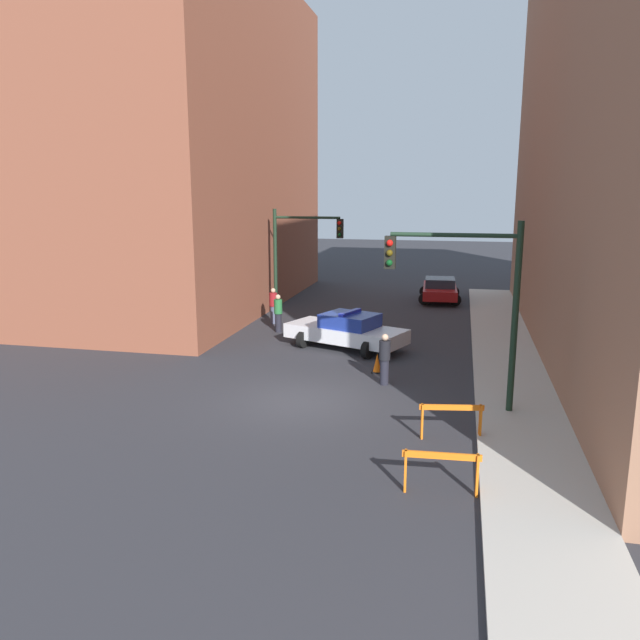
{
  "coord_description": "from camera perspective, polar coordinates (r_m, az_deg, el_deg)",
  "views": [
    {
      "loc": [
        4.4,
        -16.92,
        6.13
      ],
      "look_at": [
        -0.77,
        5.95,
        1.19
      ],
      "focal_mm": 35.0,
      "sensor_mm": 36.0,
      "label": 1
    }
  ],
  "objects": [
    {
      "name": "police_car",
      "position": [
        24.31,
        2.46,
        -0.96
      ],
      "size": [
        5.05,
        3.43,
        1.52
      ],
      "rotation": [
        0.0,
        0.0,
        1.2
      ],
      "color": "white",
      "rests_on": "ground_plane"
    },
    {
      "name": "pedestrian_sidewalk",
      "position": [
        19.91,
        5.93,
        -3.51
      ],
      "size": [
        0.48,
        0.48,
        1.66
      ],
      "rotation": [
        0.0,
        0.0,
        2.01
      ],
      "color": "black",
      "rests_on": "ground_plane"
    },
    {
      "name": "pedestrian_corner",
      "position": [
        28.9,
        -4.29,
        1.36
      ],
      "size": [
        0.48,
        0.48,
        1.66
      ],
      "rotation": [
        0.0,
        0.0,
        5.14
      ],
      "color": "#474C66",
      "rests_on": "ground_plane"
    },
    {
      "name": "barrier_front",
      "position": [
        13.25,
        11.03,
        -12.93
      ],
      "size": [
        1.6,
        0.26,
        0.9
      ],
      "rotation": [
        0.0,
        0.0,
        0.07
      ],
      "color": "orange",
      "rests_on": "ground_plane"
    },
    {
      "name": "building_corner_left",
      "position": [
        35.07,
        -15.73,
        15.09
      ],
      "size": [
        14.0,
        20.0,
        16.68
      ],
      "color": "brown",
      "rests_on": "ground_plane"
    },
    {
      "name": "traffic_light_far",
      "position": [
        30.17,
        -2.12,
        6.69
      ],
      "size": [
        3.44,
        0.35,
        5.2
      ],
      "color": "black",
      "rests_on": "ground_plane"
    },
    {
      "name": "traffic_cone",
      "position": [
        21.32,
        5.25,
        -3.97
      ],
      "size": [
        0.36,
        0.36,
        0.66
      ],
      "color": "black",
      "rests_on": "ground_plane"
    },
    {
      "name": "ground_plane",
      "position": [
        18.52,
        -1.74,
        -7.43
      ],
      "size": [
        120.0,
        120.0,
        0.0
      ],
      "primitive_type": "plane",
      "color": "#2D2D33"
    },
    {
      "name": "pedestrian_crossing",
      "position": [
        27.16,
        -3.85,
        0.68
      ],
      "size": [
        0.39,
        0.39,
        1.66
      ],
      "rotation": [
        0.0,
        0.0,
        1.49
      ],
      "color": "black",
      "rests_on": "ground_plane"
    },
    {
      "name": "barrier_mid",
      "position": [
        15.99,
        11.92,
        -8.54
      ],
      "size": [
        1.58,
        0.42,
        0.9
      ],
      "rotation": [
        0.0,
        0.0,
        0.18
      ],
      "color": "orange",
      "rests_on": "ground_plane"
    },
    {
      "name": "sidewalk_right",
      "position": [
        18.06,
        17.88,
        -8.34
      ],
      "size": [
        2.4,
        44.0,
        0.12
      ],
      "color": "#B2ADA3",
      "rests_on": "ground_plane"
    },
    {
      "name": "parked_car_near",
      "position": [
        35.32,
        10.89,
        2.8
      ],
      "size": [
        2.41,
        4.38,
        1.31
      ],
      "rotation": [
        0.0,
        0.0,
        0.05
      ],
      "color": "maroon",
      "rests_on": "ground_plane"
    },
    {
      "name": "traffic_light_near",
      "position": [
        17.34,
        13.71,
        2.93
      ],
      "size": [
        3.64,
        0.35,
        5.2
      ],
      "color": "black",
      "rests_on": "sidewalk_right"
    }
  ]
}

